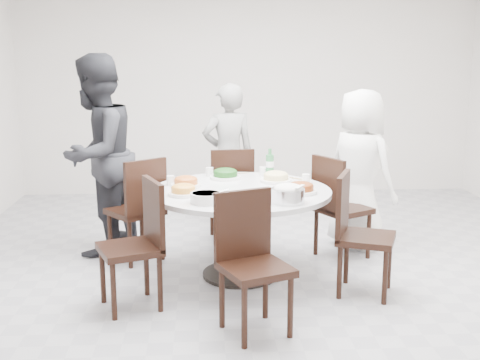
{
  "coord_description": "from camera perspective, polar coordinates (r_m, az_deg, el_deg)",
  "views": [
    {
      "loc": [
        -0.63,
        -4.98,
        1.85
      ],
      "look_at": [
        -0.32,
        -0.1,
        0.82
      ],
      "focal_mm": 45.0,
      "sensor_mm": 36.0,
      "label": 1
    }
  ],
  "objects": [
    {
      "name": "chair_n",
      "position": [
        6.03,
        -0.94,
        -1.28
      ],
      "size": [
        0.45,
        0.45,
        0.95
      ],
      "primitive_type": "cube",
      "rotation": [
        0.0,
        0.0,
        3.22
      ],
      "color": "black",
      "rests_on": "floor"
    },
    {
      "name": "chair_sw",
      "position": [
        4.49,
        -10.44,
        -6.16
      ],
      "size": [
        0.54,
        0.54,
        0.95
      ],
      "primitive_type": "cube",
      "rotation": [
        0.0,
        0.0,
        5.09
      ],
      "color": "black",
      "rests_on": "floor"
    },
    {
      "name": "dish_orange",
      "position": [
        5.08,
        -5.15,
        -0.26
      ],
      "size": [
        0.25,
        0.25,
        0.07
      ],
      "primitive_type": "cylinder",
      "color": "white",
      "rests_on": "dining_table"
    },
    {
      "name": "beverage_bottle",
      "position": [
        5.5,
        2.85,
        1.69
      ],
      "size": [
        0.07,
        0.07,
        0.25
      ],
      "primitive_type": "cylinder",
      "color": "#307941",
      "rests_on": "dining_table"
    },
    {
      "name": "chopsticks",
      "position": [
        5.62,
        -0.04,
        0.68
      ],
      "size": [
        0.24,
        0.04,
        0.01
      ],
      "primitive_type": null,
      "color": "tan",
      "rests_on": "dining_table"
    },
    {
      "name": "rice_bowl",
      "position": [
        4.54,
        4.57,
        -1.47
      ],
      "size": [
        0.25,
        0.25,
        0.11
      ],
      "primitive_type": "cylinder",
      "color": "silver",
      "rests_on": "dining_table"
    },
    {
      "name": "soup_bowl",
      "position": [
        4.53,
        -3.22,
        -1.69
      ],
      "size": [
        0.24,
        0.24,
        0.07
      ],
      "primitive_type": "cylinder",
      "color": "white",
      "rests_on": "dining_table"
    },
    {
      "name": "wall_front",
      "position": [
        2.12,
        13.75,
        -0.72
      ],
      "size": [
        6.0,
        0.01,
        2.8
      ],
      "primitive_type": "cube",
      "color": "silver",
      "rests_on": "ground"
    },
    {
      "name": "chair_se",
      "position": [
        4.76,
        11.89,
        -5.15
      ],
      "size": [
        0.55,
        0.55,
        0.95
      ],
      "primitive_type": "cube",
      "rotation": [
        0.0,
        0.0,
        7.47
      ],
      "color": "black",
      "rests_on": "floor"
    },
    {
      "name": "chair_ne",
      "position": [
        5.59,
        9.74,
        -2.52
      ],
      "size": [
        0.57,
        0.57,
        0.95
      ],
      "primitive_type": "cube",
      "rotation": [
        0.0,
        0.0,
        2.07
      ],
      "color": "black",
      "rests_on": "floor"
    },
    {
      "name": "tea_cups",
      "position": [
        5.53,
        -0.45,
        0.85
      ],
      "size": [
        0.07,
        0.07,
        0.08
      ],
      "primitive_type": "cylinder",
      "color": "white",
      "rests_on": "dining_table"
    },
    {
      "name": "dish_redbrown",
      "position": [
        4.85,
        5.79,
        -0.88
      ],
      "size": [
        0.26,
        0.26,
        0.07
      ],
      "primitive_type": "cylinder",
      "color": "white",
      "rests_on": "dining_table"
    },
    {
      "name": "dining_table",
      "position": [
        5.06,
        0.04,
        -5.06
      ],
      "size": [
        1.5,
        1.5,
        0.75
      ],
      "primitive_type": "cylinder",
      "color": "silver",
      "rests_on": "floor"
    },
    {
      "name": "diner_middle",
      "position": [
        6.44,
        -1.11,
        2.29
      ],
      "size": [
        0.62,
        0.47,
        1.55
      ],
      "primitive_type": "imported",
      "rotation": [
        0.0,
        0.0,
        3.32
      ],
      "color": "black",
      "rests_on": "floor"
    },
    {
      "name": "dish_tofu",
      "position": [
        4.78,
        -5.39,
        -1.07
      ],
      "size": [
        0.25,
        0.25,
        0.06
      ],
      "primitive_type": "cylinder",
      "color": "white",
      "rests_on": "dining_table"
    },
    {
      "name": "wall_back",
      "position": [
        8.01,
        0.84,
        8.69
      ],
      "size": [
        6.0,
        0.01,
        2.8
      ],
      "primitive_type": "cube",
      "color": "silver",
      "rests_on": "ground"
    },
    {
      "name": "dish_pale",
      "position": [
        5.26,
        3.42,
        0.22
      ],
      "size": [
        0.28,
        0.28,
        0.07
      ],
      "primitive_type": "cylinder",
      "color": "white",
      "rests_on": "dining_table"
    },
    {
      "name": "diner_left",
      "position": [
        5.72,
        -13.42,
        2.31
      ],
      "size": [
        0.98,
        1.09,
        1.86
      ],
      "primitive_type": "imported",
      "rotation": [
        0.0,
        0.0,
        4.34
      ],
      "color": "black",
      "rests_on": "floor"
    },
    {
      "name": "diner_right",
      "position": [
        5.84,
        11.29,
        0.97
      ],
      "size": [
        0.84,
        0.89,
        1.53
      ],
      "primitive_type": "imported",
      "rotation": [
        0.0,
        0.0,
        2.22
      ],
      "color": "white",
      "rests_on": "floor"
    },
    {
      "name": "dish_greens",
      "position": [
        5.38,
        -1.4,
        0.5
      ],
      "size": [
        0.28,
        0.28,
        0.07
      ],
      "primitive_type": "cylinder",
      "color": "white",
      "rests_on": "dining_table"
    },
    {
      "name": "floor",
      "position": [
        5.35,
        3.36,
        -8.36
      ],
      "size": [
        6.0,
        6.0,
        0.01
      ],
      "primitive_type": "cube",
      "color": "#A7A7AC",
      "rests_on": "ground"
    },
    {
      "name": "chair_nw",
      "position": [
        5.52,
        -9.91,
        -2.71
      ],
      "size": [
        0.59,
        0.59,
        0.95
      ],
      "primitive_type": "cube",
      "rotation": [
        0.0,
        0.0,
        3.81
      ],
      "color": "black",
      "rests_on": "floor"
    },
    {
      "name": "chair_s",
      "position": [
        4.02,
        1.5,
        -8.11
      ],
      "size": [
        0.55,
        0.55,
        0.95
      ],
      "primitive_type": "cube",
      "rotation": [
        0.0,
        0.0,
        6.68
      ],
      "color": "black",
      "rests_on": "floor"
    }
  ]
}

